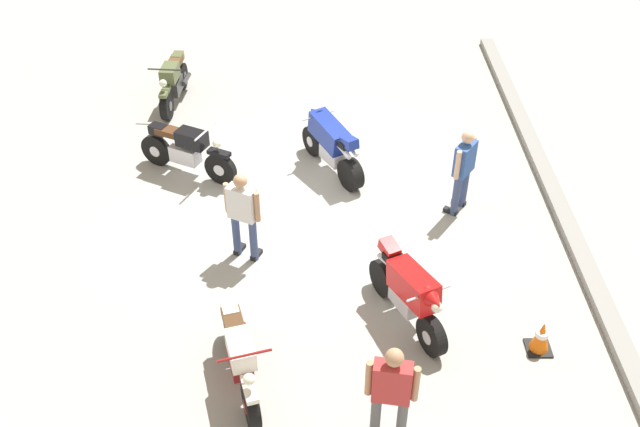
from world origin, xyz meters
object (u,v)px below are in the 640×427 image
at_px(person_in_white_shirt, 243,212).
at_px(motorcycle_olive_vintage, 173,83).
at_px(motorcycle_red_sportbike, 409,291).
at_px(person_in_red_shirt, 391,391).
at_px(traffic_cone, 541,337).
at_px(motorcycle_blue_sportbike, 331,144).
at_px(motorcycle_black_cruiser, 186,150).
at_px(motorcycle_cream_vintage, 240,356).
at_px(person_in_blue_shirt, 464,167).

bearing_deg(person_in_white_shirt, motorcycle_olive_vintage, 46.71).
height_order(motorcycle_red_sportbike, person_in_white_shirt, person_in_white_shirt).
bearing_deg(motorcycle_red_sportbike, person_in_red_shirt, -37.56).
relative_size(person_in_red_shirt, traffic_cone, 3.16).
distance_m(motorcycle_blue_sportbike, motorcycle_olive_vintage, 4.29).
relative_size(motorcycle_blue_sportbike, person_in_red_shirt, 1.06).
xyz_separation_m(motorcycle_black_cruiser, person_in_red_shirt, (5.98, 3.30, 0.44)).
relative_size(motorcycle_cream_vintage, traffic_cone, 3.63).
xyz_separation_m(motorcycle_red_sportbike, person_in_red_shirt, (2.07, -0.47, 0.36)).
xyz_separation_m(motorcycle_blue_sportbike, motorcycle_olive_vintage, (-2.65, -3.37, -0.11)).
bearing_deg(motorcycle_red_sportbike, motorcycle_olive_vintage, -171.26).
bearing_deg(motorcycle_olive_vintage, traffic_cone, 46.10).
xyz_separation_m(motorcycle_black_cruiser, person_in_white_shirt, (2.42, 1.26, 0.41)).
distance_m(person_in_white_shirt, traffic_cone, 4.87).
relative_size(motorcycle_red_sportbike, motorcycle_cream_vintage, 0.96).
bearing_deg(person_in_white_shirt, person_in_red_shirt, -123.72).
xyz_separation_m(motorcycle_olive_vintage, motorcycle_black_cruiser, (2.73, 0.64, 0.03)).
relative_size(motorcycle_cream_vintage, person_in_red_shirt, 1.15).
height_order(motorcycle_red_sportbike, motorcycle_olive_vintage, motorcycle_red_sportbike).
distance_m(motorcycle_olive_vintage, motorcycle_black_cruiser, 2.80).
xyz_separation_m(motorcycle_black_cruiser, motorcycle_cream_vintage, (5.01, 1.38, -0.03)).
distance_m(motorcycle_black_cruiser, person_in_red_shirt, 6.84).
bearing_deg(person_in_blue_shirt, person_in_white_shirt, 54.04).
xyz_separation_m(person_in_red_shirt, person_in_blue_shirt, (-4.77, 1.67, -0.03)).
xyz_separation_m(motorcycle_black_cruiser, traffic_cone, (4.50, 5.61, -0.26)).
distance_m(motorcycle_blue_sportbike, traffic_cone, 5.42).
xyz_separation_m(person_in_white_shirt, person_in_blue_shirt, (-1.21, 3.71, -0.00)).
relative_size(motorcycle_red_sportbike, person_in_blue_shirt, 1.13).
relative_size(motorcycle_black_cruiser, person_in_red_shirt, 1.15).
relative_size(motorcycle_red_sportbike, motorcycle_black_cruiser, 0.96).
bearing_deg(motorcycle_cream_vintage, motorcycle_black_cruiser, 179.86).
relative_size(motorcycle_black_cruiser, traffic_cone, 3.63).
bearing_deg(person_in_blue_shirt, motorcycle_blue_sportbike, 6.18).
bearing_deg(motorcycle_blue_sportbike, motorcycle_red_sportbike, 164.10).
bearing_deg(motorcycle_olive_vintage, motorcycle_red_sportbike, 38.83).
distance_m(motorcycle_black_cruiser, person_in_white_shirt, 2.76).
bearing_deg(motorcycle_black_cruiser, motorcycle_cream_vintage, -48.13).
distance_m(motorcycle_olive_vintage, person_in_white_shirt, 5.51).
height_order(motorcycle_red_sportbike, person_in_red_shirt, person_in_red_shirt).
bearing_deg(person_in_blue_shirt, person_in_red_shirt, 106.61).
xyz_separation_m(motorcycle_red_sportbike, person_in_blue_shirt, (-2.70, 1.21, 0.34)).
bearing_deg(motorcycle_black_cruiser, motorcycle_blue_sportbike, 28.14).
distance_m(motorcycle_blue_sportbike, person_in_red_shirt, 6.09).
distance_m(motorcycle_olive_vintage, motorcycle_cream_vintage, 8.00).
xyz_separation_m(motorcycle_blue_sportbike, person_in_red_shirt, (6.05, 0.57, 0.36)).
xyz_separation_m(person_in_white_shirt, person_in_red_shirt, (3.56, 2.04, 0.02)).
relative_size(motorcycle_red_sportbike, motorcycle_blue_sportbike, 1.04).
bearing_deg(motorcycle_red_sportbike, person_in_white_shirt, -145.52).
bearing_deg(motorcycle_black_cruiser, traffic_cone, -12.21).
height_order(person_in_blue_shirt, traffic_cone, person_in_blue_shirt).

